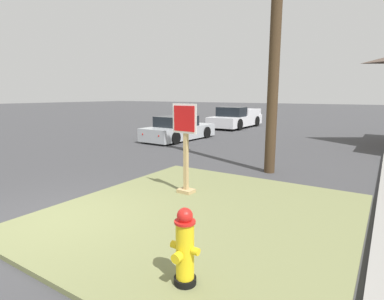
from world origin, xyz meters
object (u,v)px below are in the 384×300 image
manhole_cover (159,197)px  utility_pole (276,16)px  pickup_truck_white (235,119)px  fire_hydrant (185,249)px  stop_sign (186,152)px  parked_sedan_silver (179,130)px

manhole_cover → utility_pole: size_ratio=0.08×
pickup_truck_white → utility_pole: bearing=-60.5°
pickup_truck_white → utility_pole: size_ratio=0.59×
pickup_truck_white → fire_hydrant: bearing=-67.0°
stop_sign → fire_hydrant: bearing=-56.2°
parked_sedan_silver → pickup_truck_white: size_ratio=0.86×
pickup_truck_white → utility_pole: utility_pole is taller
fire_hydrant → manhole_cover: (-2.43, 2.51, -0.53)m
stop_sign → parked_sedan_silver: stop_sign is taller
fire_hydrant → parked_sedan_silver: bearing=125.6°
fire_hydrant → pickup_truck_white: size_ratio=0.19×
stop_sign → manhole_cover: 1.22m
fire_hydrant → utility_pole: bearing=99.6°
stop_sign → utility_pole: 4.81m
parked_sedan_silver → pickup_truck_white: 7.18m
fire_hydrant → utility_pole: (-1.04, 6.14, 3.96)m
manhole_cover → pickup_truck_white: bearing=108.5°
fire_hydrant → parked_sedan_silver: size_ratio=0.22×
fire_hydrant → pickup_truck_white: 18.90m
stop_sign → pickup_truck_white: stop_sign is taller
fire_hydrant → stop_sign: bearing=123.8°
parked_sedan_silver → utility_pole: utility_pole is taller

